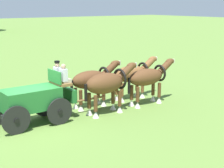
# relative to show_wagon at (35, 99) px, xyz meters

# --- Properties ---
(ground_plane) EXTENTS (220.00, 220.00, 0.00)m
(ground_plane) POSITION_rel_show_wagon_xyz_m (-0.19, 0.00, -1.12)
(ground_plane) COLOR olive
(show_wagon) EXTENTS (5.37, 1.69, 2.61)m
(show_wagon) POSITION_rel_show_wagon_xyz_m (0.00, 0.00, 0.00)
(show_wagon) COLOR #236B2D
(show_wagon) RESTS_ON ground
(draft_horse_rear_near) EXTENTS (3.02, 0.93, 2.24)m
(draft_horse_rear_near) POSITION_rel_show_wagon_xyz_m (3.37, 0.64, 0.25)
(draft_horse_rear_near) COLOR brown
(draft_horse_rear_near) RESTS_ON ground
(draft_horse_rear_off) EXTENTS (3.06, 1.01, 2.31)m
(draft_horse_rear_off) POSITION_rel_show_wagon_xyz_m (3.35, -0.66, 0.31)
(draft_horse_rear_off) COLOR brown
(draft_horse_rear_off) RESTS_ON ground
(draft_horse_lead_near) EXTENTS (3.13, 0.90, 2.21)m
(draft_horse_lead_near) POSITION_rel_show_wagon_xyz_m (5.97, 0.63, 0.23)
(draft_horse_lead_near) COLOR brown
(draft_horse_lead_near) RESTS_ON ground
(draft_horse_lead_off) EXTENTS (3.19, 0.90, 2.25)m
(draft_horse_lead_off) POSITION_rel_show_wagon_xyz_m (5.97, -0.67, 0.26)
(draft_horse_lead_off) COLOR brown
(draft_horse_lead_off) RESTS_ON ground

